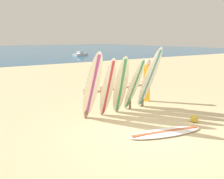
% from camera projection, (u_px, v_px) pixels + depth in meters
% --- Properties ---
extents(ground_plane, '(120.00, 120.00, 0.00)m').
position_uv_depth(ground_plane, '(151.00, 131.00, 5.98)').
color(ground_plane, '#D3BC8C').
extents(surfboard_rack, '(2.57, 0.09, 1.00)m').
position_uv_depth(surfboard_rack, '(117.00, 96.00, 7.45)').
color(surfboard_rack, olive).
rests_on(surfboard_rack, ground).
extents(surfboard_leaning_far_left, '(0.50, 1.08, 2.26)m').
position_uv_depth(surfboard_leaning_far_left, '(92.00, 87.00, 6.37)').
color(surfboard_leaning_far_left, white).
rests_on(surfboard_leaning_far_left, ground).
extents(surfboard_leaning_left, '(0.58, 0.75, 2.02)m').
position_uv_depth(surfboard_leaning_left, '(108.00, 88.00, 6.80)').
color(surfboard_leaning_left, silver).
rests_on(surfboard_leaning_left, ground).
extents(surfboard_leaning_center_left, '(0.56, 0.70, 2.06)m').
position_uv_depth(surfboard_leaning_center_left, '(121.00, 86.00, 7.06)').
color(surfboard_leaning_center_left, beige).
rests_on(surfboard_leaning_center_left, ground).
extents(surfboard_leaning_center, '(0.65, 0.97, 1.98)m').
position_uv_depth(surfboard_leaning_center, '(134.00, 85.00, 7.40)').
color(surfboard_leaning_center, silver).
rests_on(surfboard_leaning_center, ground).
extents(surfboard_leaning_center_right, '(0.62, 1.09, 2.33)m').
position_uv_depth(surfboard_leaning_center_right, '(149.00, 79.00, 7.60)').
color(surfboard_leaning_center_right, white).
rests_on(surfboard_leaning_center_right, ground).
extents(surfboard_lying_on_sand, '(2.29, 1.09, 0.08)m').
position_uv_depth(surfboard_lying_on_sand, '(166.00, 132.00, 5.81)').
color(surfboard_lying_on_sand, white).
rests_on(surfboard_lying_on_sand, ground).
extents(beachgoer_standing, '(0.31, 0.34, 1.77)m').
position_uv_depth(beachgoer_standing, '(147.00, 78.00, 8.68)').
color(beachgoer_standing, gold).
rests_on(beachgoer_standing, ground).
extents(small_boat_offshore, '(2.89, 2.07, 0.71)m').
position_uv_depth(small_boat_offshore, '(80.00, 54.00, 33.61)').
color(small_boat_offshore, silver).
rests_on(small_boat_offshore, ocean_water).
extents(beach_ball, '(0.24, 0.24, 0.24)m').
position_uv_depth(beach_ball, '(194.00, 118.00, 6.60)').
color(beach_ball, gold).
rests_on(beach_ball, ground).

